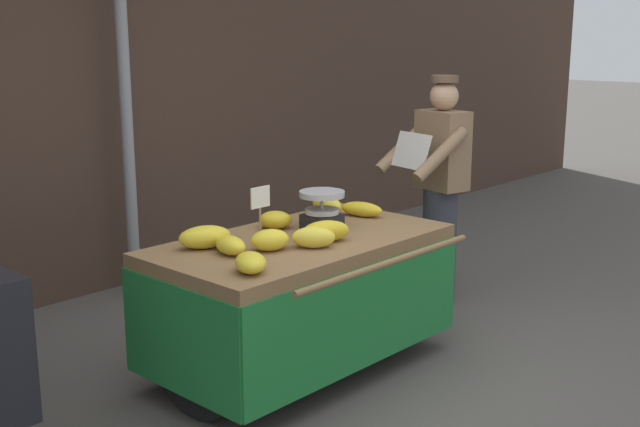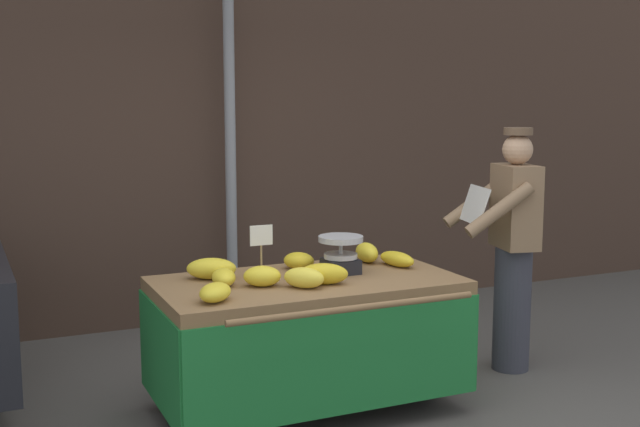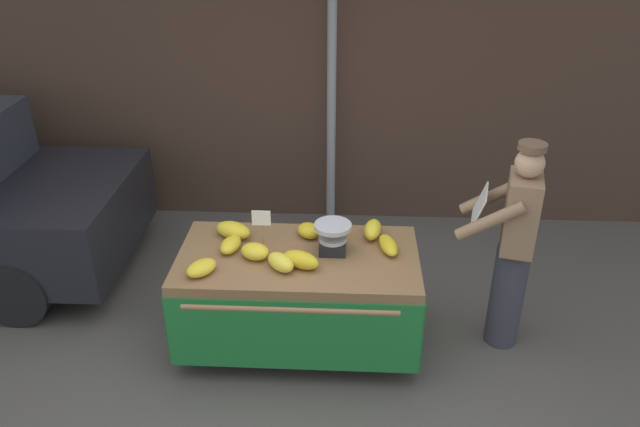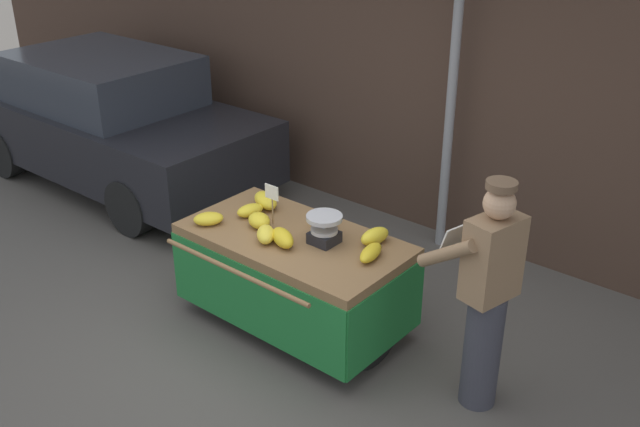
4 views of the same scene
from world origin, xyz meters
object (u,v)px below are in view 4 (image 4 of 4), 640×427
object	(u,v)px
banana_bunch_5	(208,219)
banana_bunch_4	(283,238)
parked_car	(113,121)
banana_bunch_0	(266,234)
street_pole	(451,104)
banana_bunch_1	(371,253)
vendor_person	(487,296)
banana_bunch_6	(322,220)
banana_bunch_3	(266,201)
banana_bunch_8	(259,221)
banana_bunch_7	(250,210)
banana_bunch_2	(375,236)
weighing_scale	(324,229)
price_sign	(272,196)
banana_cart	(294,261)

from	to	relation	value
banana_bunch_5	banana_bunch_4	bearing A→B (deg)	10.06
parked_car	banana_bunch_0	bearing A→B (deg)	-17.71
street_pole	banana_bunch_5	xyz separation A→B (m)	(-0.84, -2.29, -0.57)
banana_bunch_1	vendor_person	xyz separation A→B (m)	(0.94, 0.03, -0.01)
banana_bunch_5	banana_bunch_6	size ratio (longest dim) A/B	1.19
banana_bunch_5	banana_bunch_3	bearing A→B (deg)	75.43
banana_bunch_8	parked_car	bearing A→B (deg)	163.47
banana_bunch_1	parked_car	distance (m)	4.39
banana_bunch_4	banana_bunch_7	bearing A→B (deg)	159.83
banana_bunch_5	banana_bunch_2	bearing A→B (deg)	25.75
banana_bunch_1	banana_bunch_2	world-z (taller)	banana_bunch_2
banana_bunch_4	banana_bunch_5	bearing A→B (deg)	-169.94
banana_bunch_3	banana_bunch_4	world-z (taller)	banana_bunch_3
weighing_scale	banana_bunch_3	xyz separation A→B (m)	(-0.78, 0.17, -0.05)
price_sign	parked_car	xyz separation A→B (m)	(-3.36, 0.87, -0.33)
banana_bunch_0	banana_bunch_6	size ratio (longest dim) A/B	1.20
banana_bunch_0	parked_car	xyz separation A→B (m)	(-3.53, 1.13, -0.14)
banana_cart	price_sign	distance (m)	0.55
weighing_scale	banana_bunch_5	bearing A→B (deg)	-158.88
price_sign	banana_bunch_0	distance (m)	0.36
banana_bunch_3	banana_bunch_6	xyz separation A→B (m)	(0.59, 0.04, -0.01)
banana_bunch_1	banana_bunch_5	xyz separation A→B (m)	(-1.34, -0.39, 0.00)
banana_bunch_1	banana_bunch_3	distance (m)	1.21
street_pole	banana_bunch_1	size ratio (longest dim) A/B	9.99
price_sign	banana_bunch_8	bearing A→B (deg)	-108.65
parked_car	banana_cart	bearing A→B (deg)	-14.23
banana_bunch_0	parked_car	world-z (taller)	parked_car
weighing_scale	vendor_person	bearing A→B (deg)	2.47
street_pole	banana_bunch_2	xyz separation A→B (m)	(0.39, -1.70, -0.56)
price_sign	banana_bunch_7	world-z (taller)	price_sign
price_sign	banana_bunch_3	distance (m)	0.36
banana_bunch_1	banana_bunch_2	xyz separation A→B (m)	(-0.11, 0.21, 0.02)
banana_bunch_1	banana_bunch_2	distance (m)	0.24
banana_bunch_2	parked_car	bearing A→B (deg)	171.60
weighing_scale	banana_bunch_8	bearing A→B (deg)	-167.12
banana_cart	banana_bunch_0	size ratio (longest dim) A/B	7.51
weighing_scale	banana_bunch_0	distance (m)	0.46
banana_bunch_0	banana_bunch_6	distance (m)	0.51
street_pole	banana_bunch_3	size ratio (longest dim) A/B	9.75
banana_bunch_1	banana_bunch_3	bearing A→B (deg)	173.35
banana_bunch_5	banana_bunch_0	bearing A→B (deg)	8.78
banana_bunch_4	banana_bunch_5	xyz separation A→B (m)	(-0.70, -0.12, -0.01)
banana_cart	banana_bunch_7	size ratio (longest dim) A/B	7.80
street_pole	banana_cart	size ratio (longest dim) A/B	1.59
banana_bunch_3	parked_car	distance (m)	3.19
banana_bunch_0	banana_bunch_4	bearing A→B (deg)	14.93
banana_bunch_6	banana_bunch_2	bearing A→B (deg)	2.77
weighing_scale	price_sign	bearing A→B (deg)	-178.39
banana_bunch_1	banana_bunch_4	size ratio (longest dim) A/B	1.02
banana_bunch_3	banana_bunch_7	xyz separation A→B (m)	(0.01, -0.20, -0.01)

